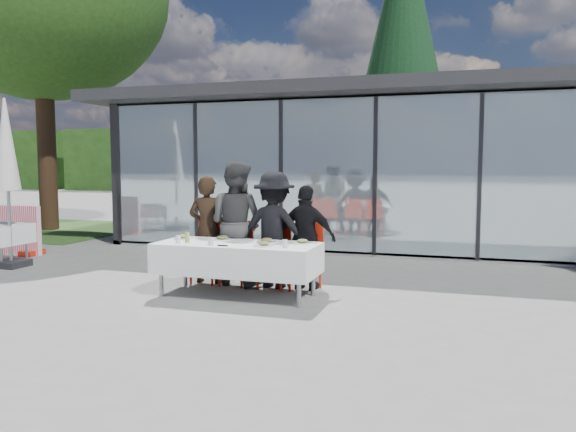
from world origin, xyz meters
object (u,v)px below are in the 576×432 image
object	(u,v)px
juice_bottle	(187,237)
diner_c	(274,230)
plate_a	(183,237)
plate_d	(303,242)
plate_c	(267,241)
folded_eyeglasses	(223,246)
spare_table_left	(0,234)
diner_chair_a	(209,248)
dining_table	(237,258)
diner_d	(306,238)
diner_chair_c	(275,251)
market_umbrella	(7,156)
diner_b	(236,223)
diner_chair_b	(237,249)
plate_extra	(264,245)
diner_a	(208,229)
conifer_tree	(403,44)
diner_chair_d	(307,253)
plate_b	(222,238)

from	to	relation	value
juice_bottle	diner_c	bearing A→B (deg)	40.52
plate_a	juice_bottle	xyz separation A→B (m)	(0.22, -0.29, 0.05)
plate_d	plate_c	bearing A→B (deg)	-177.57
juice_bottle	folded_eyeglasses	distance (m)	0.66
juice_bottle	spare_table_left	world-z (taller)	juice_bottle
plate_c	diner_c	bearing A→B (deg)	98.17
diner_chair_a	plate_a	world-z (taller)	diner_chair_a
dining_table	diner_d	distance (m)	1.09
diner_chair_c	market_umbrella	bearing A→B (deg)	179.05
diner_b	diner_chair_b	xyz separation A→B (m)	(-0.00, 0.04, -0.41)
diner_chair_a	diner_d	bearing A→B (deg)	-1.33
dining_table	diner_d	world-z (taller)	diner_d
plate_c	plate_extra	size ratio (longest dim) A/B	1.00
diner_a	market_umbrella	size ratio (longest dim) A/B	0.55
plate_c	diner_chair_c	bearing A→B (deg)	97.65
diner_chair_a	conifer_tree	world-z (taller)	conifer_tree
diner_a	diner_chair_d	bearing A→B (deg)	177.31
plate_b	spare_table_left	bearing A→B (deg)	170.68
plate_extra	diner_d	bearing A→B (deg)	69.90
plate_extra	plate_d	bearing A→B (deg)	42.29
plate_c	plate_d	xyz separation A→B (m)	(0.51, 0.02, 0.00)
diner_c	market_umbrella	xyz separation A→B (m)	(-5.04, 0.12, 1.12)
diner_b	diner_c	bearing A→B (deg)	-168.19
diner_a	diner_chair_a	size ratio (longest dim) A/B	1.71
diner_c	diner_chair_d	bearing A→B (deg)	-173.45
diner_b	plate_b	xyz separation A→B (m)	(-0.01, -0.49, -0.17)
diner_c	plate_extra	bearing A→B (deg)	103.02
dining_table	diner_a	xyz separation A→B (m)	(-0.80, 0.71, 0.29)
folded_eyeglasses	market_umbrella	world-z (taller)	market_umbrella
plate_a	plate_c	bearing A→B (deg)	0.89
spare_table_left	conifer_tree	world-z (taller)	conifer_tree
plate_extra	juice_bottle	world-z (taller)	juice_bottle
diner_chair_a	plate_b	distance (m)	0.75
diner_chair_b	diner_c	distance (m)	0.70
plate_d	spare_table_left	bearing A→B (deg)	172.29
diner_chair_a	diner_d	xyz separation A→B (m)	(1.59, -0.04, 0.23)
plate_c	conifer_tree	size ratio (longest dim) A/B	0.03
plate_b	plate_a	bearing A→B (deg)	-173.46
plate_b	plate_c	xyz separation A→B (m)	(0.70, -0.05, 0.00)
diner_a	diner_b	distance (m)	0.49
market_umbrella	diner_d	bearing A→B (deg)	-1.24
diner_b	plate_extra	xyz separation A→B (m)	(0.78, -0.90, -0.17)
conifer_tree	spare_table_left	bearing A→B (deg)	-116.54
plate_b	spare_table_left	distance (m)	4.89
diner_chair_c	plate_d	distance (m)	0.84
diner_chair_d	conifer_tree	size ratio (longest dim) A/B	0.09
diner_c	plate_c	world-z (taller)	diner_c
dining_table	diner_a	distance (m)	1.11
plate_c	juice_bottle	bearing A→B (deg)	-163.77
diner_d	market_umbrella	xyz separation A→B (m)	(-5.54, 0.12, 1.22)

